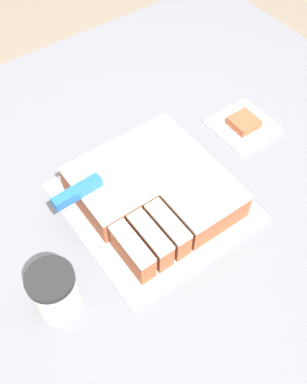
{
  "coord_description": "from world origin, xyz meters",
  "views": [
    {
      "loc": [
        -0.31,
        -0.51,
        1.72
      ],
      "look_at": [
        0.01,
        -0.07,
        0.99
      ],
      "focal_mm": 42.0,
      "sensor_mm": 36.0,
      "label": 1
    }
  ],
  "objects_px": {
    "cake_board": "(154,202)",
    "coffee_cup": "(55,292)",
    "cake": "(154,190)",
    "brownie": "(244,122)",
    "knife": "(90,185)"
  },
  "relations": [
    {
      "from": "cake_board",
      "to": "coffee_cup",
      "type": "relative_size",
      "value": 3.14
    },
    {
      "from": "cake_board",
      "to": "coffee_cup",
      "type": "bearing_deg",
      "value": -162.57
    },
    {
      "from": "cake_board",
      "to": "cake",
      "type": "height_order",
      "value": "cake"
    },
    {
      "from": "cake_board",
      "to": "brownie",
      "type": "bearing_deg",
      "value": 10.39
    },
    {
      "from": "cake",
      "to": "coffee_cup",
      "type": "xyz_separation_m",
      "value": [
        -0.27,
        -0.09,
        0.02
      ]
    },
    {
      "from": "cake",
      "to": "coffee_cup",
      "type": "relative_size",
      "value": 2.54
    },
    {
      "from": "knife",
      "to": "coffee_cup",
      "type": "distance_m",
      "value": 0.22
    },
    {
      "from": "knife",
      "to": "coffee_cup",
      "type": "xyz_separation_m",
      "value": [
        -0.16,
        -0.14,
        -0.02
      ]
    },
    {
      "from": "cake",
      "to": "coffee_cup",
      "type": "bearing_deg",
      "value": -162.03
    },
    {
      "from": "cake",
      "to": "brownie",
      "type": "bearing_deg",
      "value": 9.77
    },
    {
      "from": "brownie",
      "to": "coffee_cup",
      "type": "bearing_deg",
      "value": -166.26
    },
    {
      "from": "cake_board",
      "to": "knife",
      "type": "distance_m",
      "value": 0.15
    },
    {
      "from": "cake",
      "to": "knife",
      "type": "height_order",
      "value": "knife"
    },
    {
      "from": "cake_board",
      "to": "cake",
      "type": "bearing_deg",
      "value": 46.64
    },
    {
      "from": "cake_board",
      "to": "knife",
      "type": "height_order",
      "value": "knife"
    }
  ]
}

